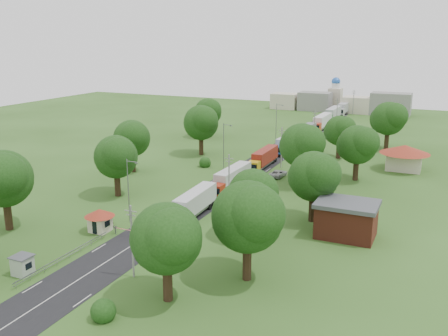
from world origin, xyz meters
The scene contains 48 objects.
ground centered at (0.00, 0.00, 0.00)m, with size 260.00×260.00×0.00m, color #2C4E1A.
road centered at (0.00, 20.00, 0.00)m, with size 8.00×200.00×0.04m, color black.
boom_barrier centered at (-1.36, -25.00, 0.89)m, with size 9.22×0.35×1.18m.
guard_booth centered at (-7.20, -25.00, 2.16)m, with size 4.40×4.40×3.45m.
kiosk centered at (-7.00, -40.00, 1.23)m, with size 2.30×2.30×2.41m.
guard_rail centered at (-5.00, -35.00, 0.00)m, with size 0.10×17.00×1.70m, color slate, non-canonical shape.
info_sign centered at (5.20, 35.00, 3.00)m, with size 0.12×3.10×4.10m.
pole_0 centered at (5.50, -35.00, 4.68)m, with size 1.60×0.24×9.00m.
pole_1 centered at (5.50, -7.00, 4.68)m, with size 1.60×0.24×9.00m.
pole_2 centered at (5.50, 21.00, 4.68)m, with size 1.60×0.24×9.00m.
pole_3 centered at (5.50, 49.00, 4.68)m, with size 1.60×0.24×9.00m.
pole_4 centered at (5.50, 77.00, 4.68)m, with size 1.60×0.24×9.00m.
pole_5 centered at (5.50, 105.00, 4.68)m, with size 1.60×0.24×9.00m.
lamp_0 centered at (-5.35, -20.00, 5.55)m, with size 2.03×0.22×10.00m.
lamp_1 centered at (-5.35, 15.00, 5.55)m, with size 2.03×0.22×10.00m.
lamp_2 centered at (-5.35, 50.00, 5.55)m, with size 2.03×0.22×10.00m.
tree_0 centered at (11.99, -37.84, 7.22)m, with size 8.80×8.80×11.07m.
tree_1 centered at (17.99, -29.83, 7.85)m, with size 9.60×9.60×12.05m.
tree_2 centered at (13.99, -17.86, 6.60)m, with size 8.00×8.00×10.10m.
tree_3 centered at (19.99, -7.84, 7.22)m, with size 8.80×8.80×11.07m.
tree_4 centered at (12.99, 10.17, 7.85)m, with size 9.60×9.60×12.05m.
tree_5 centered at (21.99, 18.16, 7.22)m, with size 8.80×8.80×11.07m.
tree_6 centered at (14.99, 35.14, 6.60)m, with size 8.00×8.00×10.10m.
tree_7 centered at (23.99, 50.17, 7.85)m, with size 9.60×9.60×12.05m.
tree_9 centered at (-20.01, -29.83, 7.85)m, with size 9.60×9.60×12.05m.
tree_10 centered at (-15.01, -9.84, 7.22)m, with size 8.80×8.80×11.07m.
tree_11 centered at (-22.01, 5.16, 7.22)m, with size 8.80×8.80×11.07m.
tree_12 centered at (-16.01, 25.17, 7.85)m, with size 9.60×9.60×12.05m.
tree_13 centered at (-24.01, 45.16, 7.22)m, with size 8.80×8.80×11.07m.
house_brick centered at (26.00, -12.00, 2.65)m, with size 8.60×6.60×5.20m.
house_cream centered at (30.00, 30.00, 3.64)m, with size 10.08×10.08×5.80m.
distant_town centered at (0.68, 110.00, 3.49)m, with size 52.00×8.00×8.00m.
church centered at (-4.00, 118.00, 5.39)m, with size 5.00×5.00×12.30m.
truck_0 centered at (2.30, -13.96, 2.10)m, with size 2.95×14.33×3.96m.
truck_1 centered at (2.04, 1.71, 2.12)m, with size 2.74×14.45×4.00m.
truck_2 centered at (1.86, 19.92, 2.03)m, with size 2.48×13.83×3.83m.
truck_3 centered at (1.72, 36.79, 1.99)m, with size 2.93×13.58×3.75m.
truck_4 centered at (1.96, 52.84, 2.08)m, with size 3.04×14.21×3.92m.
truck_5 centered at (2.39, 70.41, 2.31)m, with size 2.90×15.73×4.36m.
truck_6 centered at (1.76, 88.23, 2.30)m, with size 2.79×15.63×4.33m.
truck_7 centered at (2.36, 104.85, 2.23)m, with size 2.84×15.20×4.21m.
car_lane_front centered at (-1.31, -20.24, 0.76)m, with size 1.81×4.49×1.53m, color black.
car_lane_mid centered at (-2.78, -13.93, 0.79)m, with size 1.67×4.80×1.58m, color #A9ACB1.
car_lane_rear centered at (-1.00, -12.00, 0.73)m, with size 2.03×5.00×1.45m, color black.
car_verge_near centered at (7.23, 13.89, 0.72)m, with size 2.39×5.17×1.44m, color #B3B3B3.
car_verge_far centered at (6.47, 29.46, 0.72)m, with size 1.71×4.24×1.44m, color #4E5055.
pedestrian_near centered at (0.83, -24.89, 0.79)m, with size 0.57×0.38×1.57m, color gray.
pedestrian_booth centered at (-6.50, -23.30, 0.82)m, with size 0.79×0.62×1.63m, color gray.
Camera 1 is at (37.72, -79.88, 27.77)m, focal length 40.00 mm.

